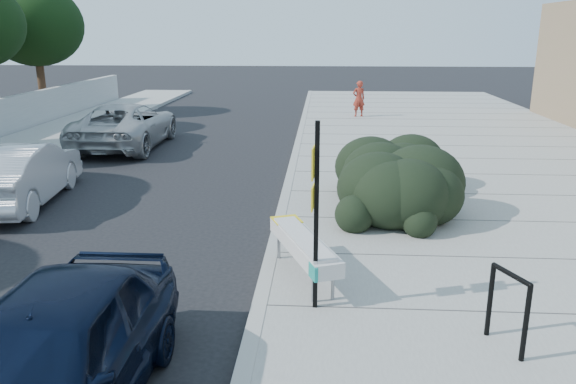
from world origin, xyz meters
name	(u,v)px	position (x,y,z in m)	size (l,w,h in m)	color
ground	(259,314)	(0.00, 0.00, 0.00)	(120.00, 120.00, 0.00)	black
sidewalk_near	(534,210)	(5.60, 5.00, 0.07)	(11.20, 50.00, 0.15)	gray
curb_near	(284,205)	(0.00, 5.00, 0.08)	(0.22, 50.00, 0.17)	#9E9E99
tree_far_f	(35,25)	(-12.50, 19.00, 4.19)	(4.40, 4.40, 6.07)	#332114
bench	(304,245)	(0.60, 1.00, 0.69)	(1.24, 2.29, 0.68)	gray
bike_rack	(508,303)	(3.15, -0.91, 0.76)	(0.31, 0.64, 1.01)	black
sign_post	(315,206)	(0.78, 0.00, 1.66)	(0.11, 0.31, 2.66)	black
hedge	(396,167)	(2.53, 5.18, 0.99)	(2.24, 4.47, 1.68)	black
sedan_navy	(49,362)	(-1.83, -2.48, 0.75)	(1.77, 4.39, 1.50)	black
wagon_silver	(20,173)	(-6.18, 5.04, 0.74)	(1.56, 4.46, 1.47)	silver
suv_silver	(126,125)	(-6.00, 11.82, 0.77)	(2.56, 5.56, 1.55)	#A6A9AC
pedestrian	(359,99)	(2.49, 18.71, 0.96)	(0.59, 0.39, 1.62)	maroon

